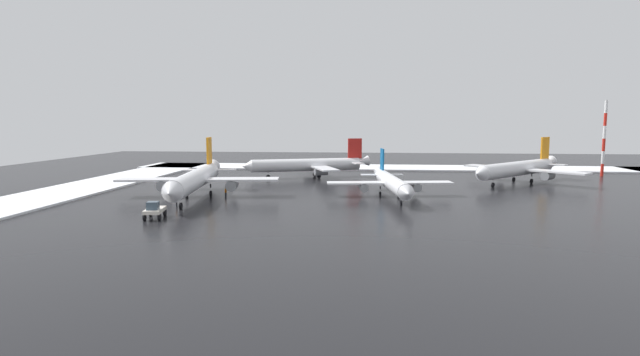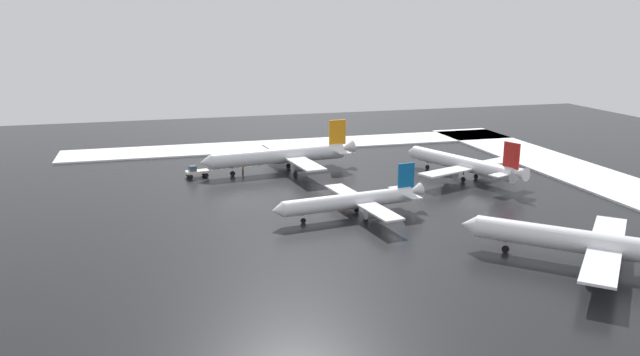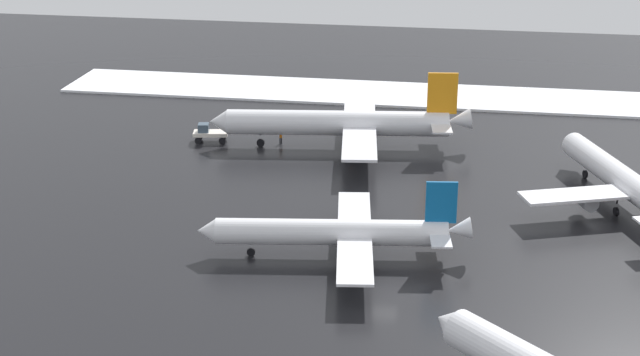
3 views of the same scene
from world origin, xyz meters
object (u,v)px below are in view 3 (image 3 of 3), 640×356
(airplane_distant_tail, at_px, (627,183))
(ground_crew_by_nose_gear, at_px, (281,137))
(ground_crew_beside_wing, at_px, (351,153))
(airplane_parked_starboard, at_px, (344,123))
(airplane_foreground_jet, at_px, (338,232))
(pushback_tug, at_px, (209,132))

(airplane_distant_tail, bearing_deg, ground_crew_by_nose_gear, 48.76)
(ground_crew_beside_wing, bearing_deg, airplane_distant_tail, -85.00)
(airplane_distant_tail, relative_size, ground_crew_by_nose_gear, 17.52)
(airplane_parked_starboard, relative_size, airplane_distant_tail, 1.15)
(airplane_distant_tail, bearing_deg, ground_crew_beside_wing, 50.53)
(airplane_parked_starboard, bearing_deg, airplane_foreground_jet, 90.03)
(pushback_tug, relative_size, ground_crew_by_nose_gear, 2.87)
(ground_crew_beside_wing, distance_m, ground_crew_by_nose_gear, 11.34)
(ground_crew_by_nose_gear, bearing_deg, pushback_tug, -95.24)
(airplane_parked_starboard, xyz_separation_m, airplane_distant_tail, (-15.79, -34.00, -0.34))
(airplane_foreground_jet, xyz_separation_m, ground_crew_by_nose_gear, (34.11, 12.92, -1.70))
(airplane_distant_tail, relative_size, ground_crew_beside_wing, 17.52)
(airplane_foreground_jet, xyz_separation_m, airplane_distant_tail, (18.13, -29.60, 0.38))
(airplane_parked_starboard, relative_size, ground_crew_by_nose_gear, 20.20)
(airplane_foreground_jet, relative_size, ground_crew_beside_wing, 15.91)
(ground_crew_by_nose_gear, bearing_deg, airplane_parked_starboard, 79.42)
(airplane_foreground_jet, distance_m, ground_crew_beside_wing, 29.33)
(pushback_tug, distance_m, ground_crew_beside_wing, 20.38)
(pushback_tug, bearing_deg, airplane_foreground_jet, 114.09)
(airplane_distant_tail, bearing_deg, airplane_foreground_jet, 100.84)
(airplane_parked_starboard, relative_size, ground_crew_beside_wing, 20.20)
(airplane_foreground_jet, height_order, ground_crew_beside_wing, airplane_foreground_jet)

